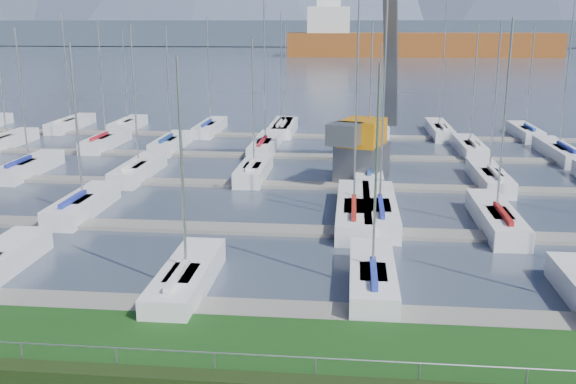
# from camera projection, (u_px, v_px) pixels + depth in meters

# --- Properties ---
(water) EXTENTS (800.00, 540.00, 0.20)m
(water) POSITION_uv_depth(u_px,v_px,m) (346.00, 50.00, 269.43)
(water) COLOR #3E485B
(fence) EXTENTS (80.00, 0.04, 0.04)m
(fence) POSITION_uv_depth(u_px,v_px,m) (248.00, 354.00, 18.84)
(fence) COLOR #999CA2
(fence) RESTS_ON grass
(foothill) EXTENTS (900.00, 80.00, 12.00)m
(foothill) POSITION_uv_depth(u_px,v_px,m) (348.00, 32.00, 335.15)
(foothill) COLOR #414F60
(foothill) RESTS_ON water
(docks) EXTENTS (90.00, 41.60, 0.25)m
(docks) POSITION_uv_depth(u_px,v_px,m) (308.00, 186.00, 44.22)
(docks) COLOR slate
(docks) RESTS_ON water
(crane) EXTENTS (5.59, 13.48, 22.35)m
(crane) POSITION_uv_depth(u_px,v_px,m) (370.00, 101.00, 45.12)
(crane) COLOR #5A5C61
(crane) RESTS_ON water
(cargo_ship_mid) EXTENTS (91.35, 22.15, 21.50)m
(cargo_ship_mid) POSITION_uv_depth(u_px,v_px,m) (408.00, 45.00, 217.97)
(cargo_ship_mid) COLOR brown
(cargo_ship_mid) RESTS_ON water
(sailboat_fleet) EXTENTS (75.17, 49.84, 13.43)m
(sailboat_fleet) POSITION_uv_depth(u_px,v_px,m) (285.00, 98.00, 46.00)
(sailboat_fleet) COLOR maroon
(sailboat_fleet) RESTS_ON water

